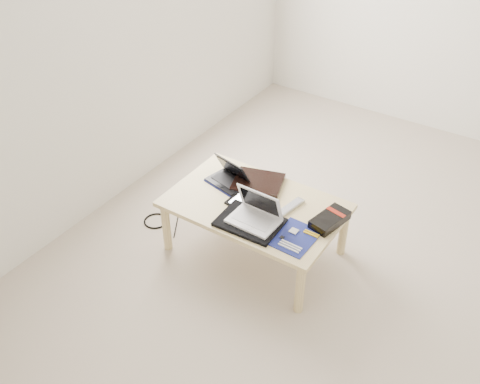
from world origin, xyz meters
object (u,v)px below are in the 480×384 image
Objects in this scene: coffee_table at (255,209)px; netbook at (229,178)px; white_laptop at (256,214)px; gpu_box at (330,220)px.

coffee_table is 0.30m from netbook.
white_laptop reaches higher than gpu_box.
coffee_table is 0.49m from gpu_box.
coffee_table is at bearing -20.58° from netbook.
gpu_box reaches higher than coffee_table.
netbook is 1.06× the size of gpu_box.
netbook is at bearing 145.18° from white_laptop.
netbook reaches higher than coffee_table.
netbook is (-0.27, 0.10, 0.09)m from coffee_table.
netbook is 0.45m from white_laptop.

